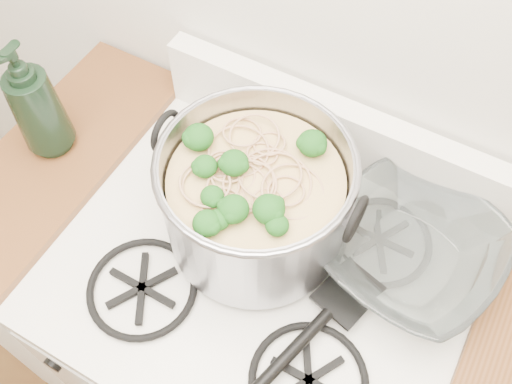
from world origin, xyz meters
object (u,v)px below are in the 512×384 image
glass_bowl (408,254)px  bottle (33,100)px  stock_pot (256,200)px  gas_range (260,345)px  spatula (349,291)px

glass_bowl → bottle: (-0.75, -0.11, 0.12)m
stock_pot → glass_bowl: 0.30m
gas_range → glass_bowl: size_ratio=7.20×
gas_range → spatula: size_ratio=2.98×
spatula → bottle: 0.70m
stock_pot → spatula: size_ratio=1.19×
gas_range → glass_bowl: 0.57m
glass_bowl → bottle: bottle is taller
bottle → glass_bowl: bearing=8.4°
stock_pot → bottle: (-0.48, -0.03, 0.03)m
glass_bowl → bottle: 0.77m
gas_range → bottle: bottle is taller
gas_range → bottle: (-0.52, 0.03, 0.62)m
gas_range → bottle: 0.81m
glass_bowl → bottle: size_ratio=0.48×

